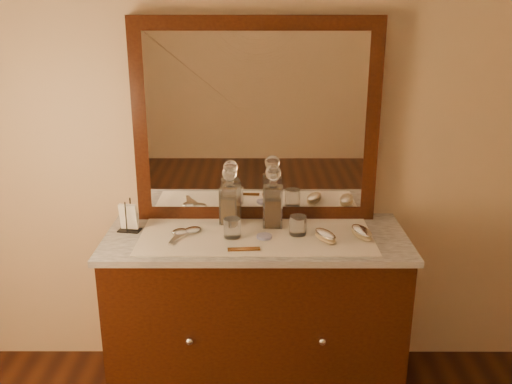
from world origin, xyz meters
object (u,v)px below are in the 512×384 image
(napkin_rack, at_px, (129,219))
(decanter_right, at_px, (273,203))
(mirror_frame, at_px, (256,122))
(hand_mirror_inner, at_px, (190,231))
(hand_mirror_outer, at_px, (179,233))
(comb, at_px, (244,249))
(decanter_left, at_px, (230,201))
(brush_far, at_px, (362,232))
(brush_near, at_px, (325,236))
(dresser_cabinet, at_px, (256,316))
(pin_dish, at_px, (264,236))

(napkin_rack, height_order, decanter_right, decanter_right)
(mirror_frame, bearing_deg, hand_mirror_inner, -144.17)
(napkin_rack, height_order, hand_mirror_inner, napkin_rack)
(mirror_frame, distance_m, hand_mirror_outer, 0.66)
(comb, bearing_deg, hand_mirror_outer, 146.27)
(decanter_left, bearing_deg, mirror_frame, 35.63)
(decanter_left, xyz_separation_m, brush_far, (0.63, -0.18, -0.09))
(mirror_frame, height_order, brush_near, mirror_frame)
(hand_mirror_outer, bearing_deg, decanter_left, 33.60)
(mirror_frame, bearing_deg, dresser_cabinet, -90.00)
(mirror_frame, xyz_separation_m, comb, (-0.05, -0.42, -0.49))
(comb, height_order, hand_mirror_inner, hand_mirror_inner)
(mirror_frame, bearing_deg, brush_far, -28.82)
(decanter_right, bearing_deg, mirror_frame, 121.95)
(pin_dish, xyz_separation_m, hand_mirror_inner, (-0.35, 0.06, 0.00))
(comb, bearing_deg, pin_dish, 51.48)
(brush_near, xyz_separation_m, hand_mirror_inner, (-0.64, 0.08, -0.01))
(pin_dish, height_order, brush_far, brush_far)
(comb, distance_m, brush_far, 0.57)
(brush_near, relative_size, hand_mirror_inner, 0.85)
(napkin_rack, relative_size, hand_mirror_inner, 0.82)
(brush_far, bearing_deg, mirror_frame, 151.18)
(mirror_frame, xyz_separation_m, decanter_right, (0.08, -0.13, -0.38))
(decanter_right, bearing_deg, hand_mirror_outer, -165.24)
(brush_near, bearing_deg, hand_mirror_inner, 172.54)
(comb, relative_size, napkin_rack, 0.92)
(hand_mirror_inner, bearing_deg, decanter_right, 13.44)
(pin_dish, bearing_deg, decanter_left, 130.89)
(hand_mirror_outer, bearing_deg, brush_far, -1.49)
(mirror_frame, height_order, hand_mirror_inner, mirror_frame)
(mirror_frame, relative_size, hand_mirror_outer, 6.12)
(brush_far, xyz_separation_m, hand_mirror_outer, (-0.86, 0.02, -0.01))
(dresser_cabinet, xyz_separation_m, napkin_rack, (-0.62, 0.05, 0.50))
(dresser_cabinet, relative_size, decanter_left, 4.72)
(dresser_cabinet, xyz_separation_m, hand_mirror_outer, (-0.37, -0.01, 0.45))
(hand_mirror_outer, bearing_deg, decanter_right, 14.76)
(dresser_cabinet, relative_size, brush_near, 8.51)
(hand_mirror_outer, bearing_deg, comb, -28.98)
(decanter_right, xyz_separation_m, hand_mirror_inner, (-0.40, -0.09, -0.11))
(hand_mirror_inner, bearing_deg, napkin_rack, 173.32)
(comb, bearing_deg, hand_mirror_inner, 138.12)
(brush_far, xyz_separation_m, hand_mirror_inner, (-0.81, 0.05, -0.01))
(decanter_left, bearing_deg, hand_mirror_inner, -144.02)
(comb, relative_size, brush_far, 0.85)
(hand_mirror_outer, height_order, hand_mirror_inner, same)
(napkin_rack, xyz_separation_m, hand_mirror_inner, (0.30, -0.04, -0.05))
(brush_far, height_order, hand_mirror_outer, brush_far)
(comb, xyz_separation_m, hand_mirror_inner, (-0.26, 0.20, 0.00))
(decanter_right, bearing_deg, brush_far, -18.80)
(comb, xyz_separation_m, decanter_right, (0.14, 0.29, 0.12))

